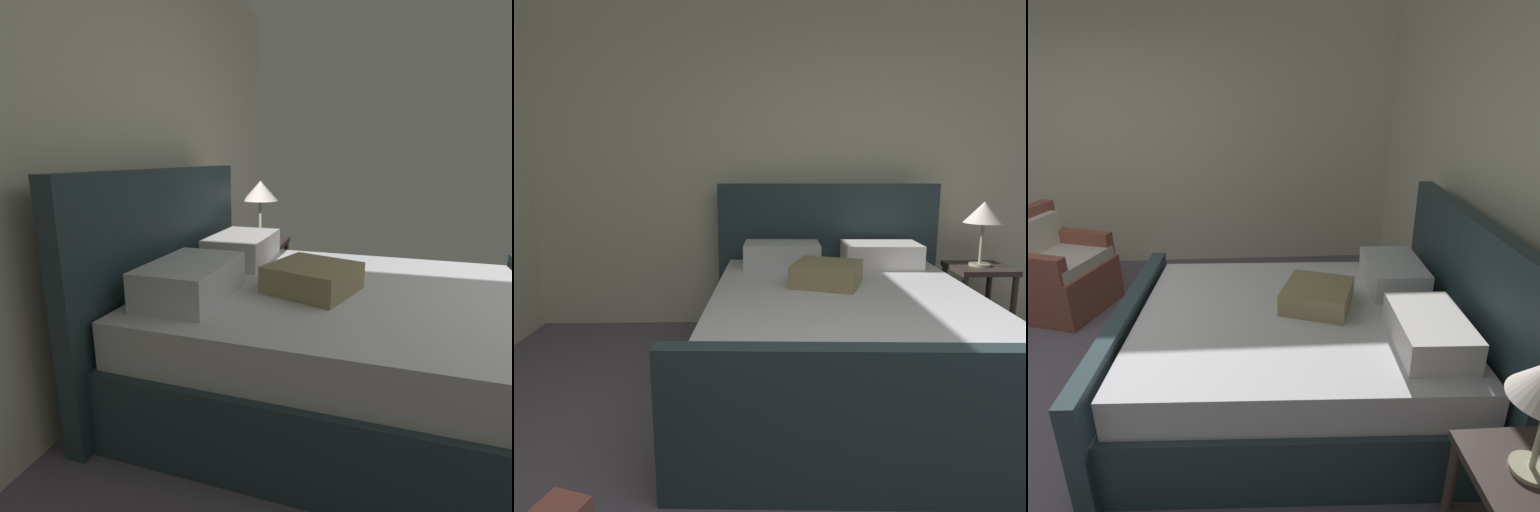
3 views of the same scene
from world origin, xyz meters
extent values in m
cube|color=silver|center=(0.00, 3.12, 1.40)|extent=(5.18, 0.12, 2.80)
cube|color=#2A3D43|center=(-0.11, 1.83, 0.20)|extent=(1.73, 2.01, 0.40)
cube|color=#2A3D43|center=(-0.07, 2.85, 0.61)|extent=(1.78, 0.16, 1.23)
cube|color=silver|center=(-0.11, 1.83, 0.51)|extent=(1.64, 1.94, 0.22)
cube|color=silver|center=(-0.46, 2.54, 0.71)|extent=(0.57, 0.38, 0.18)
cube|color=silver|center=(0.29, 2.51, 0.71)|extent=(0.57, 0.38, 0.18)
cube|color=#93885C|center=(-0.20, 1.98, 0.69)|extent=(0.51, 0.51, 0.14)
cube|color=#3D302D|center=(1.10, 2.61, 0.58)|extent=(0.44, 0.44, 0.04)
cube|color=#3D302D|center=(1.10, 2.61, 0.18)|extent=(0.40, 0.40, 0.02)
cylinder|color=#3D302D|center=(0.91, 2.42, 0.28)|extent=(0.04, 0.04, 0.56)
cylinder|color=#3D302D|center=(1.29, 2.42, 0.28)|extent=(0.04, 0.04, 0.56)
cylinder|color=#3D302D|center=(0.91, 2.80, 0.28)|extent=(0.04, 0.04, 0.56)
cylinder|color=#3D302D|center=(1.29, 2.80, 0.28)|extent=(0.04, 0.04, 0.56)
cylinder|color=#B7B293|center=(1.10, 2.61, 0.61)|extent=(0.16, 0.16, 0.02)
cylinder|color=#B7B293|center=(1.10, 2.61, 0.78)|extent=(0.02, 0.02, 0.32)
cone|color=white|center=(1.10, 2.61, 1.02)|extent=(0.30, 0.30, 0.16)
camera|label=1|loc=(-2.18, 1.72, 1.29)|focal=28.26mm
camera|label=2|loc=(-0.62, -0.81, 1.34)|focal=31.67mm
camera|label=3|loc=(2.28, 1.61, 1.97)|focal=31.35mm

